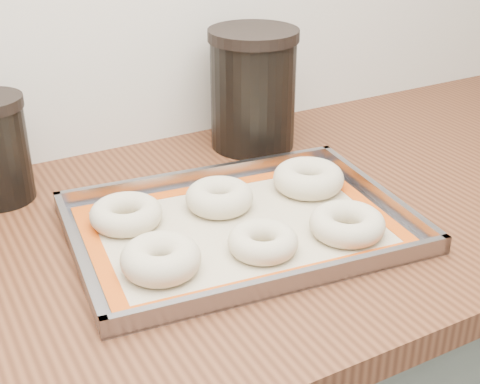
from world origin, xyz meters
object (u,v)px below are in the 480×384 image
bagel_front_mid (263,242)px  canister_right (253,89)px  bagel_back_mid (219,197)px  bagel_front_right (347,224)px  bagel_back_left (126,214)px  bagel_front_left (161,259)px  bagel_back_right (309,178)px  baking_tray (240,226)px

bagel_front_mid → canister_right: canister_right is taller
bagel_back_mid → canister_right: (0.17, 0.20, 0.08)m
bagel_front_right → bagel_back_left: bearing=145.8°
bagel_front_left → bagel_back_right: same height
bagel_front_right → baking_tray: bearing=143.3°
bagel_front_mid → bagel_back_mid: size_ratio=0.93×
bagel_front_left → bagel_front_right: size_ratio=0.98×
bagel_front_mid → bagel_back_mid: bearing=87.5°
bagel_back_left → canister_right: (0.30, 0.17, 0.08)m
bagel_front_right → bagel_back_right: size_ratio=0.95×
bagel_back_mid → bagel_back_right: bearing=-4.5°
bagel_back_left → bagel_back_right: 0.29m
bagel_back_mid → bagel_front_mid: bearing=-92.5°
baking_tray → bagel_front_mid: bearing=-94.2°
baking_tray → bagel_front_mid: bagel_front_mid is taller
bagel_front_left → canister_right: 0.44m
bagel_front_mid → bagel_back_right: bagel_back_right is taller
bagel_front_mid → bagel_back_left: bagel_back_left is taller
canister_right → bagel_back_mid: bearing=-130.7°
baking_tray → canister_right: (0.17, 0.26, 0.10)m
bagel_back_right → baking_tray: bearing=-160.9°
bagel_front_right → bagel_back_mid: bagel_back_mid is taller
baking_tray → bagel_front_left: bagel_front_left is taller
bagel_back_right → bagel_front_left: bearing=-160.6°
bagel_back_left → bagel_back_right: bagel_back_right is taller
bagel_front_mid → bagel_back_left: 0.20m
bagel_back_left → bagel_back_mid: 0.14m
bagel_front_mid → bagel_front_right: bearing=-7.8°
bagel_back_right → canister_right: bearing=84.6°
baking_tray → bagel_front_right: (0.12, -0.09, 0.01)m
bagel_back_mid → canister_right: 0.27m
baking_tray → bagel_back_mid: (0.00, 0.06, 0.02)m
baking_tray → canister_right: 0.32m
bagel_back_left → bagel_back_mid: bearing=-8.7°
bagel_back_mid → bagel_back_right: size_ratio=0.91×
bagel_front_mid → bagel_back_right: 0.20m
bagel_back_left → bagel_back_right: bearing=-6.5°
bagel_front_right → bagel_back_mid: bearing=127.8°
bagel_back_left → baking_tray: bearing=-31.9°
bagel_front_right → bagel_back_right: (0.03, 0.14, 0.00)m
bagel_front_left → bagel_back_left: (0.00, 0.13, -0.00)m
bagel_front_right → bagel_back_mid: size_ratio=1.04×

